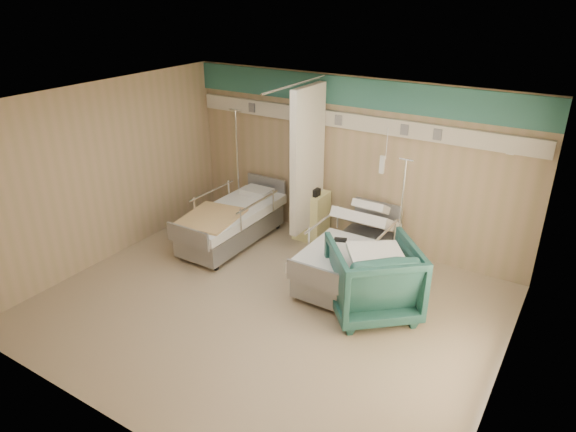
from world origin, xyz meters
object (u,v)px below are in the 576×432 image
(visitor_armchair, at_px, (373,278))
(iv_stand_left, at_px, (239,198))
(bedside_cabinet, at_px, (311,215))
(iv_stand_right, at_px, (398,246))
(bed_left, at_px, (232,226))
(bed_right, at_px, (348,260))

(visitor_armchair, bearing_deg, iv_stand_left, -64.94)
(bedside_cabinet, bearing_deg, visitor_armchair, -39.92)
(iv_stand_right, bearing_deg, iv_stand_left, 177.75)
(bedside_cabinet, distance_m, iv_stand_left, 1.53)
(iv_stand_right, bearing_deg, bed_left, -164.88)
(bed_right, bearing_deg, bed_left, 180.00)
(bed_left, bearing_deg, iv_stand_right, 15.12)
(iv_stand_right, height_order, iv_stand_left, iv_stand_left)
(visitor_armchair, xyz_separation_m, iv_stand_right, (-0.15, 1.34, -0.15))
(bed_left, distance_m, iv_stand_left, 0.99)
(iv_stand_left, bearing_deg, bed_left, -60.68)
(bedside_cabinet, height_order, iv_stand_left, iv_stand_left)
(bed_left, relative_size, iv_stand_right, 1.21)
(visitor_armchair, bearing_deg, bed_right, -84.27)
(bed_left, relative_size, bedside_cabinet, 2.54)
(iv_stand_right, bearing_deg, visitor_armchair, -83.59)
(bedside_cabinet, distance_m, visitor_armchair, 2.35)
(bed_right, height_order, iv_stand_left, iv_stand_left)
(bed_right, bearing_deg, bedside_cabinet, 141.95)
(bedside_cabinet, bearing_deg, iv_stand_left, -178.30)
(bedside_cabinet, bearing_deg, iv_stand_right, -5.89)
(bed_right, distance_m, iv_stand_right, 0.89)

